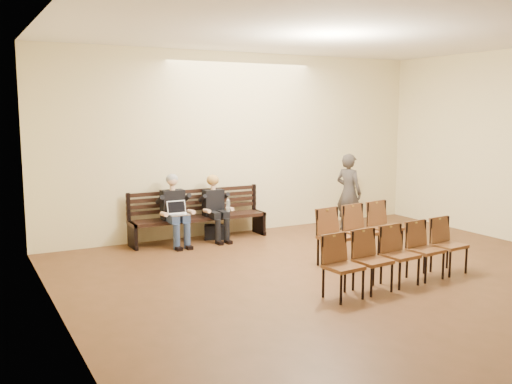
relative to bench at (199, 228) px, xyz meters
The scene contains 11 objects.
ground 4.77m from the bench, 77.32° to the right, with size 10.00×10.00×0.00m, color brown.
room_walls 4.62m from the bench, 74.85° to the right, with size 8.02×10.01×3.51m.
bench is the anchor object (origin of this frame).
seated_man 0.65m from the bench, 166.87° to the right, with size 0.50×0.70×1.21m, color black, non-canonical shape.
seated_woman 0.43m from the bench, 23.23° to the right, with size 0.46×0.64×1.07m, color black, non-canonical shape.
laptop 0.71m from the bench, 146.21° to the right, with size 0.34×0.27×0.25m, color silver.
water_bottle 0.65m from the bench, 39.70° to the right, with size 0.07×0.07×0.24m, color silver.
bag 0.31m from the bench, ahead, with size 0.36×0.25×0.27m, color black.
passerby 3.10m from the bench, 11.42° to the right, with size 0.65×0.43×1.78m, color #322D29.
chair_row_front 3.10m from the bench, 55.21° to the right, with size 1.61×0.49×0.90m, color brown.
chair_row_back 4.08m from the bench, 69.75° to the right, with size 2.53×0.45×0.82m, color brown.
Camera 1 is at (-4.99, -4.98, 2.41)m, focal length 40.00 mm.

